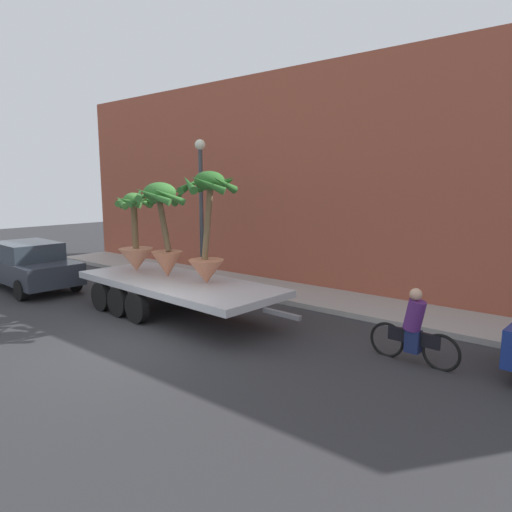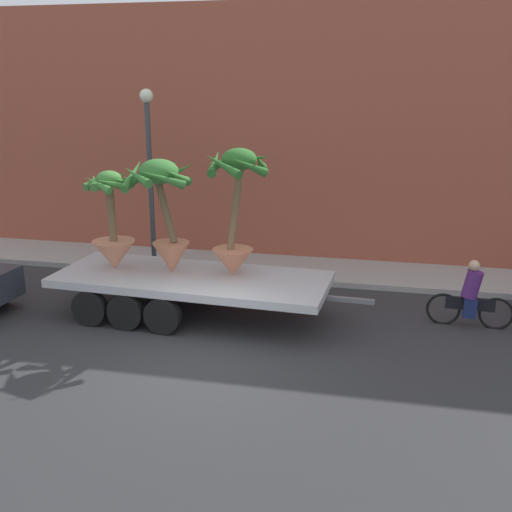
# 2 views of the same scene
# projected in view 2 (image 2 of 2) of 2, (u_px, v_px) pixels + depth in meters

# --- Properties ---
(ground_plane) EXTENTS (60.00, 60.00, 0.00)m
(ground_plane) POSITION_uv_depth(u_px,v_px,m) (200.00, 364.00, 11.67)
(ground_plane) COLOR #2D2D30
(sidewalk) EXTENTS (24.00, 2.20, 0.15)m
(sidewalk) POSITION_uv_depth(u_px,v_px,m) (265.00, 267.00, 17.36)
(sidewalk) COLOR #A39E99
(sidewalk) RESTS_ON ground
(building_facade) EXTENTS (24.00, 1.20, 7.28)m
(building_facade) POSITION_uv_depth(u_px,v_px,m) (277.00, 135.00, 17.96)
(building_facade) COLOR #9E4C38
(building_facade) RESTS_ON ground
(flatbed_trailer) EXTENTS (7.21, 2.68, 0.98)m
(flatbed_trailer) POSITION_uv_depth(u_px,v_px,m) (181.00, 283.00, 13.88)
(flatbed_trailer) COLOR #B7BABF
(flatbed_trailer) RESTS_ON ground
(potted_palm_rear) EXTENTS (1.63, 1.73, 2.58)m
(potted_palm_rear) POSITION_uv_depth(u_px,v_px,m) (164.00, 209.00, 13.57)
(potted_palm_rear) COLOR #C17251
(potted_palm_rear) RESTS_ON flatbed_trailer
(potted_palm_middle) EXTENTS (1.45, 1.58, 2.84)m
(potted_palm_middle) POSITION_uv_depth(u_px,v_px,m) (236.00, 213.00, 13.33)
(potted_palm_middle) COLOR #C17251
(potted_palm_middle) RESTS_ON flatbed_trailer
(potted_palm_front) EXTENTS (1.25, 1.21, 2.28)m
(potted_palm_front) POSITION_uv_depth(u_px,v_px,m) (113.00, 230.00, 13.99)
(potted_palm_front) COLOR tan
(potted_palm_front) RESTS_ON flatbed_trailer
(cyclist) EXTENTS (1.84, 0.36, 1.54)m
(cyclist) POSITION_uv_depth(u_px,v_px,m) (471.00, 297.00, 13.27)
(cyclist) COLOR black
(cyclist) RESTS_ON ground
(street_lamp) EXTENTS (0.36, 0.36, 4.83)m
(street_lamp) POSITION_uv_depth(u_px,v_px,m) (149.00, 156.00, 16.36)
(street_lamp) COLOR #383D42
(street_lamp) RESTS_ON sidewalk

